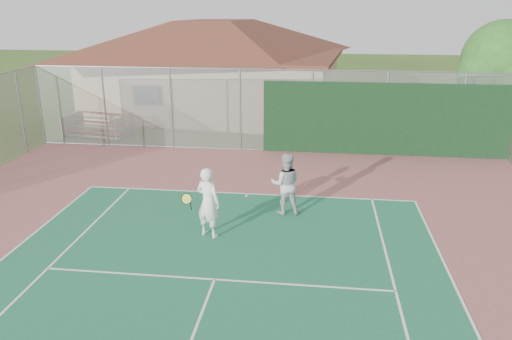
% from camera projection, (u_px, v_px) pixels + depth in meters
% --- Properties ---
extents(back_fence, '(20.08, 0.11, 3.53)m').
position_uv_depth(back_fence, '(314.00, 115.00, 20.76)').
color(back_fence, gray).
rests_on(back_fence, ground).
extents(clubhouse, '(15.17, 10.98, 6.14)m').
position_uv_depth(clubhouse, '(216.00, 58.00, 28.04)').
color(clubhouse, tan).
rests_on(clubhouse, ground).
extents(bleachers, '(2.99, 2.03, 1.03)m').
position_uv_depth(bleachers, '(98.00, 125.00, 23.81)').
color(bleachers, '#A53A26').
rests_on(bleachers, ground).
extents(tree, '(3.99, 3.78, 5.56)m').
position_uv_depth(tree, '(504.00, 63.00, 21.29)').
color(tree, '#392314').
rests_on(tree, ground).
extents(player_white_front, '(1.10, 0.78, 1.97)m').
position_uv_depth(player_white_front, '(208.00, 203.00, 13.45)').
color(player_white_front, white).
rests_on(player_white_front, ground).
extents(player_grey_back, '(0.99, 0.81, 1.89)m').
position_uv_depth(player_grey_back, '(286.00, 184.00, 14.95)').
color(player_grey_back, '#B4B7BA').
rests_on(player_grey_back, ground).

